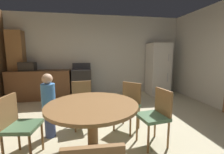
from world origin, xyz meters
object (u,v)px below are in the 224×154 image
chair_east (156,113)px  refrigerator (158,69)px  chair_north (83,101)px  chair_west (17,123)px  microwave (28,66)px  dining_table (92,115)px  oven_range (82,83)px  person_child (49,104)px  chair_northeast (129,103)px

chair_east → refrigerator: bearing=-125.2°
chair_north → refrigerator: bearing=119.5°
refrigerator → chair_west: refrigerator is taller
microwave → dining_table: size_ratio=0.37×
microwave → dining_table: microwave is taller
chair_west → oven_range: bearing=83.7°
chair_north → dining_table: bearing=0.0°
oven_range → chair_east: (1.19, -2.90, 0.03)m
oven_range → dining_table: 3.06m
chair_west → chair_north: size_ratio=1.00×
microwave → person_child: microwave is taller
dining_table → refrigerator: bearing=51.1°
oven_range → chair_north: size_ratio=1.26×
refrigerator → microwave: 4.22m
chair_north → person_child: (-0.54, -0.33, 0.08)m
microwave → person_child: bearing=-65.1°
refrigerator → dining_table: 3.86m
microwave → chair_east: 4.05m
dining_table → chair_east: chair_east is taller
oven_range → chair_west: oven_range is taller
oven_range → microwave: 1.69m
chair_east → chair_northeast: same height
chair_east → person_child: 1.75m
refrigerator → chair_northeast: bearing=-126.9°
chair_west → chair_north: (0.83, 0.83, 0.00)m
chair_east → person_child: size_ratio=0.80×
dining_table → chair_east: size_ratio=1.38×
dining_table → microwave: bearing=120.7°
microwave → chair_west: 3.05m
refrigerator → chair_northeast: size_ratio=2.02×
microwave → chair_east: (2.79, -2.89, -0.53)m
chair_north → chair_west: bearing=-53.7°
chair_east → chair_west: (-1.97, 0.00, 0.00)m
oven_range → chair_northeast: size_ratio=1.26×
refrigerator → chair_north: (-2.57, -2.01, -0.38)m
chair_north → chair_east: bearing=45.0°
person_child → oven_range: bearing=121.7°
chair_west → microwave: bearing=114.6°
chair_east → chair_northeast: bearing=-71.6°
person_child → chair_east: bearing=26.5°
chair_east → chair_north: bearing=-45.0°
microwave → person_child: size_ratio=0.40×
oven_range → chair_north: (0.06, -2.06, 0.03)m
chair_northeast → chair_north: bearing=-63.3°
dining_table → chair_west: (-0.98, 0.15, -0.10)m
microwave → chair_west: size_ratio=0.51×
dining_table → person_child: bearing=136.8°
dining_table → chair_northeast: 1.00m
microwave → person_child: (1.11, -2.39, -0.45)m
refrigerator → person_child: (-3.11, -2.34, -0.30)m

